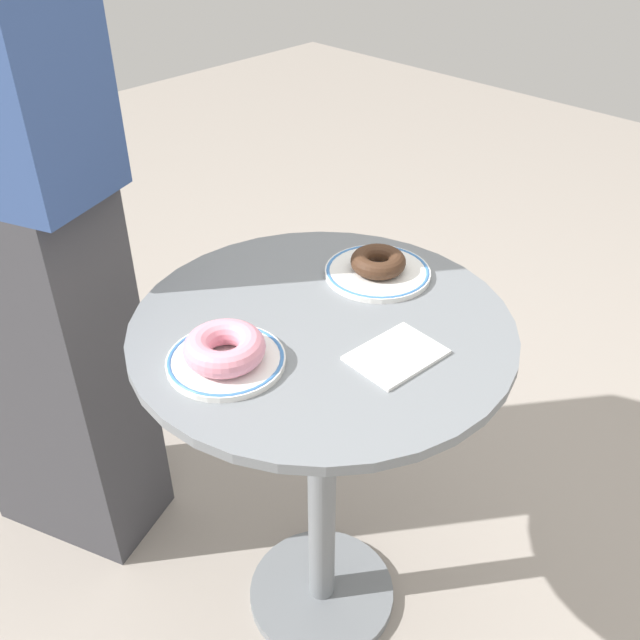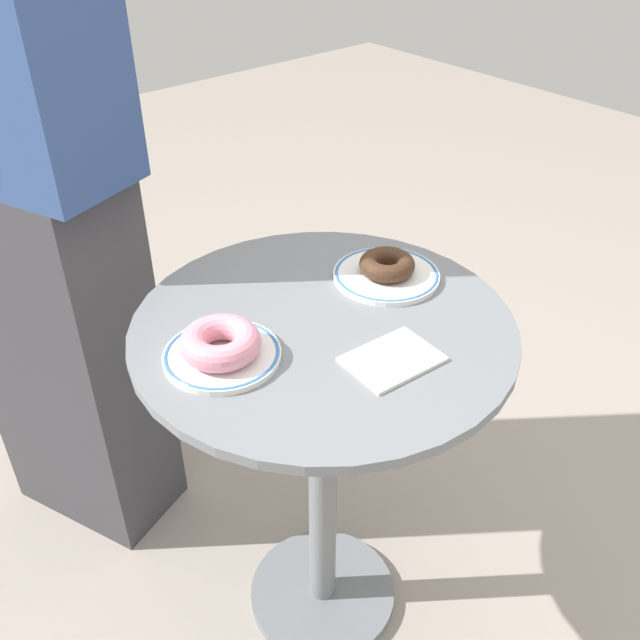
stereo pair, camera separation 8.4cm
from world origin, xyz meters
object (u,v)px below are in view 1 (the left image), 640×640
object	(u,v)px
plate_left	(226,360)
person_figure	(7,215)
cafe_table	(322,426)
plate_right	(378,272)
donut_pink_frosted	(224,348)
paper_napkin	(396,355)
donut_chocolate	(378,262)

from	to	relation	value
plate_left	person_figure	bearing A→B (deg)	95.45
person_figure	cafe_table	bearing A→B (deg)	-68.83
plate_left	plate_right	bearing A→B (deg)	0.49
donut_pink_frosted	paper_napkin	distance (m)	0.26
plate_right	donut_pink_frosted	bearing A→B (deg)	-179.13
plate_right	paper_napkin	xyz separation A→B (m)	(-0.16, -0.18, -0.00)
donut_pink_frosted	cafe_table	bearing A→B (deg)	-8.71
plate_left	person_figure	xyz separation A→B (m)	(-0.05, 0.57, 0.06)
plate_right	donut_chocolate	world-z (taller)	donut_chocolate
plate_right	paper_napkin	bearing A→B (deg)	-132.67
plate_left	paper_napkin	distance (m)	0.26
plate_left	donut_chocolate	bearing A→B (deg)	0.49
plate_left	donut_pink_frosted	distance (m)	0.03
plate_left	donut_chocolate	size ratio (longest dim) A/B	1.82
plate_right	person_figure	bearing A→B (deg)	125.90
plate_right	person_figure	size ratio (longest dim) A/B	0.11
plate_right	donut_chocolate	bearing A→B (deg)	90.00
plate_left	donut_pink_frosted	bearing A→B (deg)	-134.61
cafe_table	donut_chocolate	distance (m)	0.32
plate_left	donut_chocolate	world-z (taller)	donut_chocolate
donut_pink_frosted	paper_napkin	bearing A→B (deg)	-41.26
donut_pink_frosted	paper_napkin	xyz separation A→B (m)	(0.19, -0.17, -0.03)
plate_left	donut_chocolate	distance (m)	0.36
plate_right	donut_pink_frosted	distance (m)	0.36
plate_left	paper_napkin	size ratio (longest dim) A/B	1.30
paper_napkin	plate_right	bearing A→B (deg)	47.33
plate_left	donut_chocolate	xyz separation A→B (m)	(0.35, 0.00, 0.02)
person_figure	plate_right	bearing A→B (deg)	-54.10
donut_pink_frosted	person_figure	world-z (taller)	person_figure
cafe_table	donut_chocolate	world-z (taller)	donut_chocolate
paper_napkin	person_figure	distance (m)	0.78
plate_left	plate_right	distance (m)	0.35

